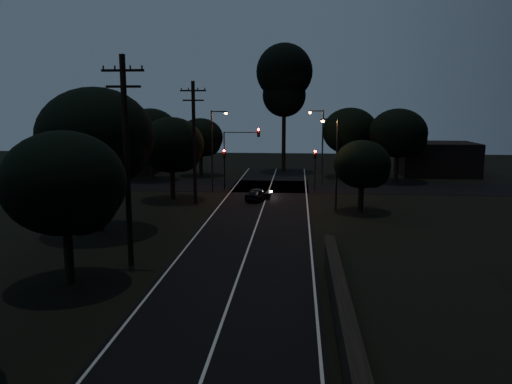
{
  "coord_description": "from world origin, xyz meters",
  "views": [
    {
      "loc": [
        2.9,
        -10.17,
        8.43
      ],
      "look_at": [
        0.0,
        24.0,
        2.5
      ],
      "focal_mm": 35.0,
      "sensor_mm": 36.0,
      "label": 1
    }
  ],
  "objects_px": {
    "utility_pole_mid": "(127,158)",
    "streetlight_b": "(321,142)",
    "utility_pole_far": "(194,141)",
    "signal_right": "(315,162)",
    "car": "(258,194)",
    "signal_left": "(224,162)",
    "tall_pine": "(284,79)",
    "signal_mast": "(241,147)",
    "streetlight_c": "(335,158)",
    "streetlight_a": "(214,145)"
  },
  "relations": [
    {
      "from": "utility_pole_far",
      "to": "streetlight_b",
      "type": "bearing_deg",
      "value": 46.7
    },
    {
      "from": "streetlight_b",
      "to": "streetlight_a",
      "type": "bearing_deg",
      "value": -150.52
    },
    {
      "from": "utility_pole_far",
      "to": "streetlight_c",
      "type": "bearing_deg",
      "value": -9.6
    },
    {
      "from": "utility_pole_mid",
      "to": "streetlight_b",
      "type": "height_order",
      "value": "utility_pole_mid"
    },
    {
      "from": "utility_pole_mid",
      "to": "streetlight_c",
      "type": "bearing_deg",
      "value": 51.74
    },
    {
      "from": "streetlight_c",
      "to": "car",
      "type": "distance_m",
      "value": 8.47
    },
    {
      "from": "signal_right",
      "to": "streetlight_a",
      "type": "xyz_separation_m",
      "value": [
        -9.91,
        -1.99,
        1.8
      ]
    },
    {
      "from": "signal_left",
      "to": "signal_right",
      "type": "relative_size",
      "value": 1.0
    },
    {
      "from": "tall_pine",
      "to": "car",
      "type": "distance_m",
      "value": 23.88
    },
    {
      "from": "utility_pole_far",
      "to": "signal_mast",
      "type": "height_order",
      "value": "utility_pole_far"
    },
    {
      "from": "signal_left",
      "to": "streetlight_b",
      "type": "xyz_separation_m",
      "value": [
        9.91,
        4.01,
        1.8
      ]
    },
    {
      "from": "tall_pine",
      "to": "signal_mast",
      "type": "height_order",
      "value": "tall_pine"
    },
    {
      "from": "utility_pole_mid",
      "to": "streetlight_a",
      "type": "xyz_separation_m",
      "value": [
        0.69,
        23.0,
        -1.1
      ]
    },
    {
      "from": "utility_pole_far",
      "to": "utility_pole_mid",
      "type": "bearing_deg",
      "value": -90.0
    },
    {
      "from": "signal_left",
      "to": "streetlight_a",
      "type": "xyz_separation_m",
      "value": [
        -0.71,
        -1.99,
        1.8
      ]
    },
    {
      "from": "streetlight_a",
      "to": "signal_right",
      "type": "bearing_deg",
      "value": 11.34
    },
    {
      "from": "streetlight_b",
      "to": "car",
      "type": "bearing_deg",
      "value": -120.67
    },
    {
      "from": "utility_pole_mid",
      "to": "signal_mast",
      "type": "relative_size",
      "value": 1.76
    },
    {
      "from": "signal_left",
      "to": "car",
      "type": "relative_size",
      "value": 1.19
    },
    {
      "from": "streetlight_c",
      "to": "streetlight_b",
      "type": "bearing_deg",
      "value": 92.14
    },
    {
      "from": "utility_pole_mid",
      "to": "signal_right",
      "type": "bearing_deg",
      "value": 67.01
    },
    {
      "from": "streetlight_a",
      "to": "streetlight_c",
      "type": "xyz_separation_m",
      "value": [
        11.14,
        -8.0,
        -0.29
      ]
    },
    {
      "from": "signal_left",
      "to": "streetlight_b",
      "type": "bearing_deg",
      "value": 22.05
    },
    {
      "from": "utility_pole_far",
      "to": "car",
      "type": "distance_m",
      "value": 7.51
    },
    {
      "from": "utility_pole_mid",
      "to": "streetlight_c",
      "type": "xyz_separation_m",
      "value": [
        11.83,
        15.0,
        -1.39
      ]
    },
    {
      "from": "signal_right",
      "to": "streetlight_a",
      "type": "bearing_deg",
      "value": -168.66
    },
    {
      "from": "tall_pine",
      "to": "streetlight_b",
      "type": "relative_size",
      "value": 2.04
    },
    {
      "from": "tall_pine",
      "to": "signal_right",
      "type": "relative_size",
      "value": 3.98
    },
    {
      "from": "utility_pole_far",
      "to": "streetlight_a",
      "type": "height_order",
      "value": "utility_pole_far"
    },
    {
      "from": "signal_left",
      "to": "streetlight_b",
      "type": "distance_m",
      "value": 10.84
    },
    {
      "from": "signal_right",
      "to": "utility_pole_mid",
      "type": "bearing_deg",
      "value": -112.99
    },
    {
      "from": "utility_pole_mid",
      "to": "signal_left",
      "type": "height_order",
      "value": "utility_pole_mid"
    },
    {
      "from": "signal_mast",
      "to": "streetlight_b",
      "type": "relative_size",
      "value": 0.78
    },
    {
      "from": "utility_pole_far",
      "to": "signal_mast",
      "type": "xyz_separation_m",
      "value": [
        3.09,
        7.99,
        -1.15
      ]
    },
    {
      "from": "utility_pole_far",
      "to": "signal_left",
      "type": "distance_m",
      "value": 8.53
    },
    {
      "from": "streetlight_b",
      "to": "utility_pole_mid",
      "type": "bearing_deg",
      "value": -111.3
    },
    {
      "from": "utility_pole_mid",
      "to": "utility_pole_far",
      "type": "height_order",
      "value": "utility_pole_mid"
    },
    {
      "from": "streetlight_a",
      "to": "utility_pole_far",
      "type": "bearing_deg",
      "value": -96.59
    },
    {
      "from": "car",
      "to": "tall_pine",
      "type": "bearing_deg",
      "value": -75.51
    },
    {
      "from": "signal_mast",
      "to": "streetlight_c",
      "type": "height_order",
      "value": "streetlight_c"
    },
    {
      "from": "signal_right",
      "to": "car",
      "type": "relative_size",
      "value": 1.19
    },
    {
      "from": "utility_pole_mid",
      "to": "signal_left",
      "type": "bearing_deg",
      "value": 86.79
    },
    {
      "from": "car",
      "to": "signal_left",
      "type": "bearing_deg",
      "value": -37.8
    },
    {
      "from": "signal_left",
      "to": "signal_mast",
      "type": "bearing_deg",
      "value": 0.13
    },
    {
      "from": "signal_right",
      "to": "streetlight_a",
      "type": "distance_m",
      "value": 10.26
    },
    {
      "from": "signal_right",
      "to": "car",
      "type": "distance_m",
      "value": 8.3
    },
    {
      "from": "signal_right",
      "to": "streetlight_a",
      "type": "relative_size",
      "value": 0.51
    },
    {
      "from": "utility_pole_mid",
      "to": "streetlight_b",
      "type": "xyz_separation_m",
      "value": [
        11.31,
        29.0,
        -1.1
      ]
    },
    {
      "from": "signal_right",
      "to": "streetlight_b",
      "type": "relative_size",
      "value": 0.51
    },
    {
      "from": "signal_right",
      "to": "signal_mast",
      "type": "height_order",
      "value": "signal_mast"
    }
  ]
}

